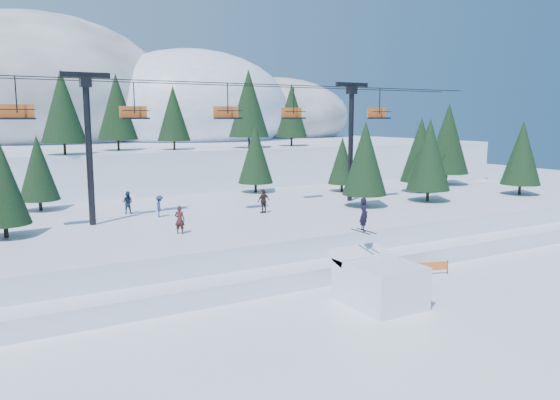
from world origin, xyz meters
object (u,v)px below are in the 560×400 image
chairlift (221,124)px  jump_kicker (378,281)px  banner_far (409,254)px  banner_near (427,267)px

chairlift → jump_kicker: bearing=-84.7°
jump_kicker → chairlift: 18.72m
chairlift → banner_far: 16.87m
jump_kicker → banner_far: bearing=36.8°
jump_kicker → banner_far: jump_kicker is taller
banner_near → banner_far: size_ratio=1.01×
banner_near → banner_far: 3.14m
jump_kicker → banner_far: 9.15m
jump_kicker → chairlift: bearing=95.3°
chairlift → banner_far: chairlift is taller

